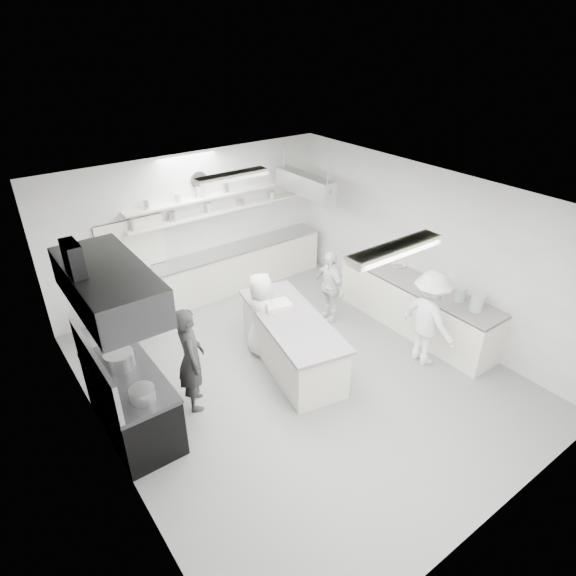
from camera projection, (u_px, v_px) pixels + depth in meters
floor at (296, 374)px, 8.11m from camera, size 6.00×7.00×0.02m
ceiling at (298, 201)px, 6.65m from camera, size 6.00×7.00×0.02m
wall_back at (193, 227)px, 9.85m from camera, size 6.00×0.04×3.00m
wall_front at (505, 435)px, 4.91m from camera, size 6.00×0.04×3.00m
wall_left at (99, 370)px, 5.83m from camera, size 0.04×7.00×3.00m
wall_right at (426, 248)px, 8.93m from camera, size 0.04×7.00×3.00m
stove at (133, 403)px, 6.83m from camera, size 0.80×1.80×0.90m
exhaust_hood at (108, 285)px, 5.91m from camera, size 0.85×2.00×0.50m
back_counter at (217, 274)px, 10.30m from camera, size 5.00×0.60×0.92m
shelf_lower at (226, 210)px, 10.00m from camera, size 4.20×0.26×0.04m
shelf_upper at (225, 194)px, 9.83m from camera, size 4.20×0.26×0.04m
pass_through_window at (132, 245)px, 9.19m from camera, size 1.30×0.04×1.00m
wall_clock at (199, 180)px, 9.47m from camera, size 0.32×0.05×0.32m
right_counter at (415, 306)px, 9.11m from camera, size 0.74×3.30×0.94m
pot_rack at (305, 184)px, 9.72m from camera, size 0.30×1.60×0.40m
light_fixture_front at (395, 249)px, 5.41m from camera, size 1.30×0.25×0.10m
light_fixture_rear at (232, 176)px, 7.95m from camera, size 1.30×0.25×0.10m
prep_island at (292, 342)px, 8.15m from camera, size 1.34×2.49×0.87m
stove_pot at (120, 361)px, 6.70m from camera, size 0.40×0.40×0.28m
cook_stove at (191, 359)px, 7.08m from camera, size 0.59×0.72×1.70m
cook_back at (146, 298)px, 8.86m from camera, size 0.91×0.87×1.47m
cook_island_left at (261, 314)px, 8.30m from camera, size 0.51×0.77×1.53m
cook_island_right at (329, 287)px, 9.25m from camera, size 0.45×0.89×1.45m
cook_right at (429, 318)px, 8.03m from camera, size 0.73×1.16×1.71m
bowl_island_a at (274, 301)px, 8.41m from camera, size 0.32×0.32×0.07m
bowl_island_b at (280, 315)px, 8.02m from camera, size 0.21×0.21×0.06m
bowl_right at (398, 266)px, 9.47m from camera, size 0.35×0.35×0.07m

